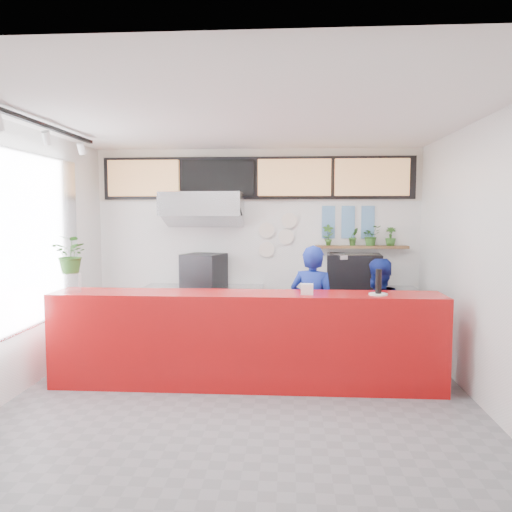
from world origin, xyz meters
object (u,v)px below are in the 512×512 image
at_px(espresso_machine, 354,271).
at_px(panini_oven, 204,270).
at_px(service_counter, 246,340).
at_px(staff_center, 312,309).
at_px(staff_right, 377,316).
at_px(pepper_mill, 379,281).

bearing_deg(espresso_machine, panini_oven, -175.91).
height_order(service_counter, staff_center, staff_center).
distance_m(espresso_machine, staff_center, 1.40).
xyz_separation_m(service_counter, espresso_machine, (1.46, 1.80, 0.60)).
bearing_deg(staff_center, service_counter, 56.90).
relative_size(service_counter, staff_right, 3.10).
distance_m(staff_center, staff_right, 0.81).
xyz_separation_m(staff_center, pepper_mill, (0.70, -0.67, 0.45)).
height_order(service_counter, pepper_mill, pepper_mill).
bearing_deg(staff_right, pepper_mill, 55.04).
bearing_deg(espresso_machine, staff_right, -79.44).
xyz_separation_m(service_counter, pepper_mill, (1.50, -0.05, 0.70)).
xyz_separation_m(panini_oven, pepper_mill, (2.29, -1.85, 0.10)).
bearing_deg(espresso_machine, service_counter, -124.99).
xyz_separation_m(panini_oven, staff_right, (2.39, -1.21, -0.42)).
xyz_separation_m(service_counter, staff_right, (1.60, 0.59, 0.18)).
distance_m(service_counter, staff_center, 1.04).
height_order(service_counter, espresso_machine, espresso_machine).
height_order(service_counter, staff_right, staff_right).
relative_size(espresso_machine, staff_right, 0.54).
bearing_deg(pepper_mill, staff_center, 136.44).
height_order(staff_center, pepper_mill, staff_center).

